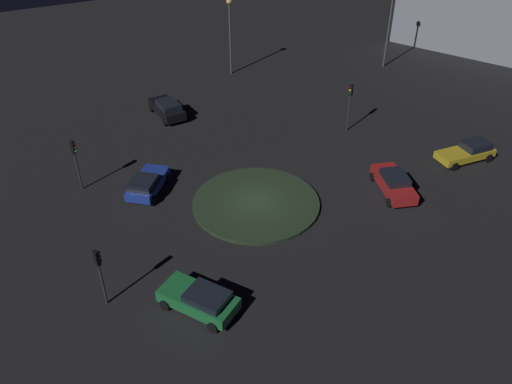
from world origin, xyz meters
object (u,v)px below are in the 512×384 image
(car_yellow, at_px, (468,152))
(car_red, at_px, (394,183))
(car_blue, at_px, (147,183))
(car_black, at_px, (167,108))
(traffic_light_south, at_px, (99,266))
(streetlamp_west, at_px, (230,23))
(traffic_light_northwest, at_px, (350,98))
(streetlamp_northwest, at_px, (391,11))
(traffic_light_southwest, at_px, (75,156))
(car_green, at_px, (200,299))

(car_yellow, height_order, car_red, car_red)
(car_blue, distance_m, car_yellow, 24.25)
(car_black, height_order, car_red, car_black)
(car_red, relative_size, traffic_light_south, 1.30)
(car_black, xyz_separation_m, car_red, (18.52, 9.98, -0.04))
(streetlamp_west, bearing_deg, traffic_light_northwest, 11.26)
(car_black, distance_m, streetlamp_west, 12.13)
(car_black, distance_m, traffic_light_northwest, 15.88)
(traffic_light_northwest, height_order, traffic_light_south, traffic_light_northwest)
(car_yellow, relative_size, traffic_light_northwest, 1.12)
(car_blue, height_order, traffic_light_northwest, traffic_light_northwest)
(car_black, xyz_separation_m, streetlamp_northwest, (-0.43, 24.60, 5.07))
(car_black, relative_size, car_blue, 1.05)
(traffic_light_southwest, height_order, traffic_light_south, traffic_light_southwest)
(car_red, distance_m, streetlamp_northwest, 24.47)
(car_black, bearing_deg, traffic_light_northwest, -130.59)
(car_green, distance_m, car_red, 16.68)
(car_yellow, bearing_deg, car_blue, -12.19)
(car_green, relative_size, traffic_light_northwest, 1.09)
(car_black, xyz_separation_m, car_blue, (10.47, -5.29, -0.09))
(car_red, bearing_deg, car_blue, -99.87)
(car_green, height_order, car_red, car_red)
(car_black, relative_size, car_red, 0.93)
(traffic_light_northwest, bearing_deg, car_red, 48.27)
(streetlamp_west, bearing_deg, traffic_light_southwest, -52.44)
(car_green, distance_m, streetlamp_west, 32.96)
(car_black, xyz_separation_m, traffic_light_northwest, (9.58, 12.48, 2.16))
(car_yellow, distance_m, car_red, 7.89)
(car_yellow, xyz_separation_m, car_green, (4.53, -24.09, 0.01))
(car_green, distance_m, traffic_light_southwest, 14.85)
(car_green, relative_size, traffic_light_south, 1.23)
(car_blue, bearing_deg, car_red, -77.99)
(car_blue, bearing_deg, car_black, 13.03)
(streetlamp_west, distance_m, streetlamp_northwest, 16.42)
(car_blue, distance_m, traffic_light_south, 10.66)
(traffic_light_south, bearing_deg, traffic_light_southwest, 63.32)
(car_blue, relative_size, traffic_light_southwest, 1.11)
(traffic_light_southwest, bearing_deg, car_green, -41.86)
(streetlamp_west, bearing_deg, car_red, 1.54)
(car_green, bearing_deg, car_blue, -37.11)
(car_yellow, bearing_deg, car_red, 10.68)
(car_red, bearing_deg, car_black, -133.74)
(car_red, relative_size, streetlamp_northwest, 0.52)
(traffic_light_south, distance_m, streetlamp_northwest, 40.55)
(car_black, height_order, car_green, car_black)
(car_red, height_order, traffic_light_southwest, traffic_light_southwest)
(car_green, relative_size, streetlamp_west, 0.60)
(car_blue, distance_m, traffic_light_northwest, 17.93)
(car_yellow, xyz_separation_m, traffic_light_northwest, (-8.21, -5.35, 2.24))
(car_black, height_order, car_blue, car_black)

